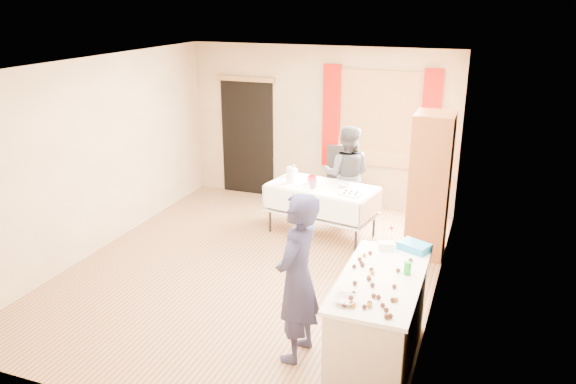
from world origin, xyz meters
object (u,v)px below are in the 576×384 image
at_px(girl, 297,278).
at_px(woman, 347,175).
at_px(party_table, 322,206).
at_px(cabinet, 430,186).
at_px(counter, 379,321).
at_px(chair, 340,191).

height_order(girl, woman, girl).
xyz_separation_m(party_table, girl, (0.66, -2.93, 0.39)).
height_order(cabinet, counter, cabinet).
bearing_deg(counter, cabinet, 87.85).
relative_size(counter, chair, 1.46).
relative_size(party_table, woman, 1.10).
relative_size(cabinet, chair, 1.85).
bearing_deg(woman, counter, 104.33).
height_order(counter, chair, chair).
height_order(chair, girl, girl).
height_order(counter, girl, girl).
xyz_separation_m(counter, chair, (-1.44, 3.85, -0.14)).
relative_size(chair, girl, 0.63).
xyz_separation_m(counter, girl, (-0.76, -0.15, 0.38)).
xyz_separation_m(counter, woman, (-1.21, 3.38, 0.31)).
height_order(party_table, woman, woman).
xyz_separation_m(cabinet, woman, (-1.31, 0.72, -0.21)).
distance_m(cabinet, party_table, 1.61).
distance_m(counter, party_table, 3.12).
bearing_deg(party_table, counter, -52.60).
relative_size(girl, woman, 1.10).
relative_size(cabinet, party_table, 1.16).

